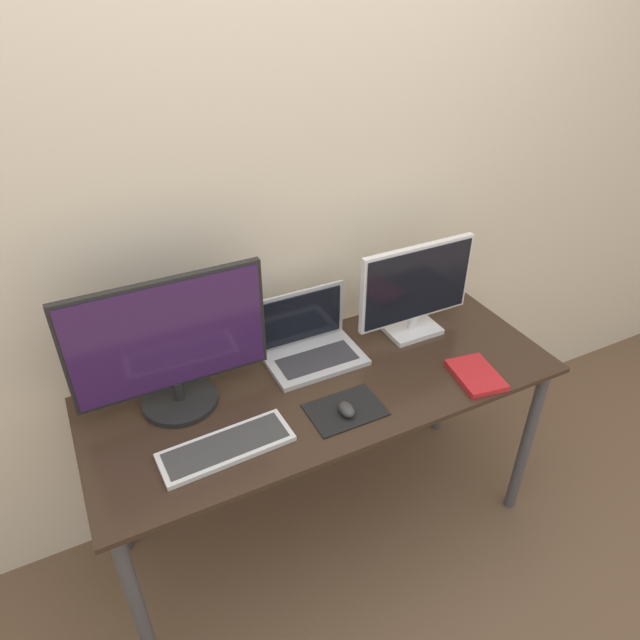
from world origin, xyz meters
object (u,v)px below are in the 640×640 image
object	(u,v)px
monitor_right	(416,290)
keyboard	(226,447)
monitor_left	(171,346)
book	(476,375)
laptop	(309,341)
mouse	(346,409)

from	to	relation	value
monitor_right	keyboard	world-z (taller)	monitor_right
monitor_left	book	size ratio (longest dim) A/B	2.81
laptop	keyboard	xyz separation A→B (m)	(-0.42, -0.31, -0.05)
monitor_right	book	size ratio (longest dim) A/B	2.13
laptop	mouse	bearing A→B (deg)	-95.71
keyboard	book	xyz separation A→B (m)	(0.88, -0.07, 0.00)
mouse	monitor_right	bearing A→B (deg)	33.32
monitor_left	keyboard	bearing A→B (deg)	-75.73
keyboard	laptop	bearing A→B (deg)	36.12
laptop	book	size ratio (longest dim) A/B	1.56
laptop	monitor_right	bearing A→B (deg)	-6.01
monitor_right	keyboard	distance (m)	0.90
laptop	book	xyz separation A→B (m)	(0.46, -0.38, -0.05)
monitor_left	mouse	xyz separation A→B (m)	(0.46, -0.30, -0.20)
monitor_right	keyboard	xyz separation A→B (m)	(-0.84, -0.26, -0.18)
monitor_left	laptop	bearing A→B (deg)	5.12
monitor_right	keyboard	bearing A→B (deg)	-162.49
laptop	mouse	distance (m)	0.34
monitor_right	mouse	world-z (taller)	monitor_right
mouse	book	distance (m)	0.49
monitor_left	monitor_right	distance (m)	0.91
keyboard	monitor_right	bearing A→B (deg)	17.51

